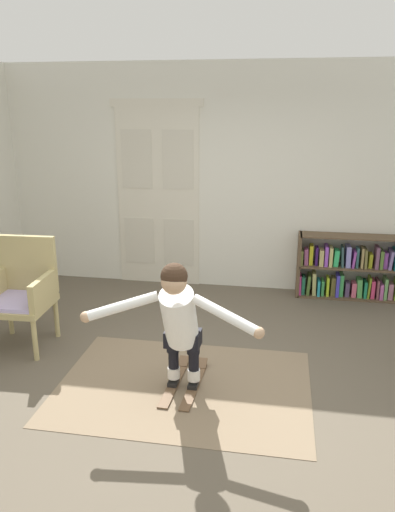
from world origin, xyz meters
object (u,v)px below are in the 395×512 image
(wicker_chair, at_px, (22,290))
(bookshelf, at_px, (352,270))
(person_skier, at_px, (179,317))
(skis_pair, at_px, (185,382))

(wicker_chair, bearing_deg, bookshelf, 28.71)
(wicker_chair, relative_size, person_skier, 0.77)
(bookshelf, distance_m, person_skier, 3.12)
(bookshelf, relative_size, skis_pair, 1.72)
(bookshelf, xyz_separation_m, skis_pair, (-1.69, -2.41, -0.34))
(bookshelf, bearing_deg, person_skier, -123.26)
(bookshelf, bearing_deg, skis_pair, -125.06)
(wicker_chair, xyz_separation_m, skis_pair, (1.77, -0.51, -0.56))
(bookshelf, distance_m, skis_pair, 2.97)
(skis_pair, bearing_deg, bookshelf, 54.94)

